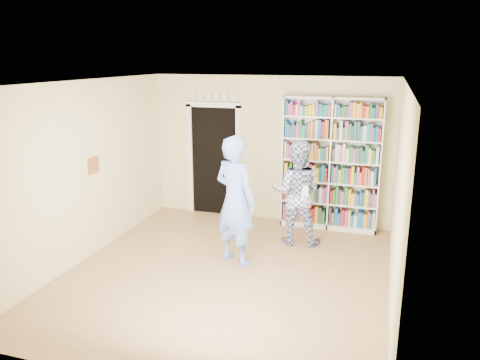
% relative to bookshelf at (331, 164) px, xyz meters
% --- Properties ---
extents(floor, '(5.00, 5.00, 0.00)m').
position_rel_bookshelf_xyz_m(floor, '(-1.15, -2.34, -1.19)').
color(floor, olive).
rests_on(floor, ground).
extents(ceiling, '(5.00, 5.00, 0.00)m').
position_rel_bookshelf_xyz_m(ceiling, '(-1.15, -2.34, 1.51)').
color(ceiling, white).
rests_on(ceiling, wall_back).
extents(wall_back, '(4.50, 0.00, 4.50)m').
position_rel_bookshelf_xyz_m(wall_back, '(-1.15, 0.16, 0.16)').
color(wall_back, beige).
rests_on(wall_back, floor).
extents(wall_left, '(0.00, 5.00, 5.00)m').
position_rel_bookshelf_xyz_m(wall_left, '(-3.40, -2.34, 0.16)').
color(wall_left, beige).
rests_on(wall_left, floor).
extents(wall_right, '(0.00, 5.00, 5.00)m').
position_rel_bookshelf_xyz_m(wall_right, '(1.10, -2.34, 0.16)').
color(wall_right, beige).
rests_on(wall_right, floor).
extents(bookshelf, '(1.72, 0.32, 2.36)m').
position_rel_bookshelf_xyz_m(bookshelf, '(0.00, 0.00, 0.00)').
color(bookshelf, white).
rests_on(bookshelf, floor).
extents(doorway, '(1.10, 0.08, 2.43)m').
position_rel_bookshelf_xyz_m(doorway, '(-2.25, 0.13, -0.01)').
color(doorway, black).
rests_on(doorway, floor).
extents(wall_art, '(0.03, 0.25, 0.25)m').
position_rel_bookshelf_xyz_m(wall_art, '(-3.38, -2.14, 0.21)').
color(wall_art, brown).
rests_on(wall_art, wall_left).
extents(man_blue, '(0.83, 0.71, 1.94)m').
position_rel_bookshelf_xyz_m(man_blue, '(-1.16, -1.91, -0.22)').
color(man_blue, '#688EE9').
rests_on(man_blue, floor).
extents(man_plaid, '(0.90, 0.73, 1.73)m').
position_rel_bookshelf_xyz_m(man_plaid, '(-0.43, -0.89, -0.33)').
color(man_plaid, '#2D438A').
rests_on(man_plaid, floor).
extents(paper_sheet, '(0.19, 0.02, 0.27)m').
position_rel_bookshelf_xyz_m(paper_sheet, '(-0.30, -1.11, -0.27)').
color(paper_sheet, white).
rests_on(paper_sheet, man_plaid).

